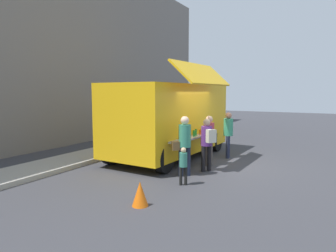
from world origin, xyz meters
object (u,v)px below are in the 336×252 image
customer_mid_with_backpack (207,139)px  customer_front_ordering (209,136)px  child_near_queue (183,163)px  trash_bin (163,131)px  traffic_cone_orange (140,194)px  customer_extra_browsing (228,131)px  customer_rear_waiting (184,141)px  food_truck_main (170,118)px

customer_mid_with_backpack → customer_front_ordering: bearing=-36.3°
child_near_queue → trash_bin: bearing=-1.1°
traffic_cone_orange → customer_mid_with_backpack: (3.43, -0.20, 0.74)m
customer_extra_browsing → traffic_cone_orange: bearing=75.9°
customer_extra_browsing → child_near_queue: customer_extra_browsing is taller
trash_bin → customer_rear_waiting: customer_rear_waiting is taller
traffic_cone_orange → child_near_queue: bearing=-5.3°
traffic_cone_orange → customer_rear_waiting: bearing=4.4°
customer_front_ordering → customer_mid_with_backpack: 0.78m
food_truck_main → trash_bin: size_ratio=5.82×
trash_bin → customer_rear_waiting: 6.93m
customer_mid_with_backpack → customer_rear_waiting: customer_rear_waiting is taller
trash_bin → food_truck_main: bearing=-146.7°
customer_mid_with_backpack → customer_rear_waiting: 0.91m
food_truck_main → customer_mid_with_backpack: bearing=-119.9°
food_truck_main → customer_rear_waiting: 2.72m
customer_extra_browsing → trash_bin: bearing=-43.3°
customer_mid_with_backpack → trash_bin: bearing=-11.9°
customer_front_ordering → child_near_queue: 2.41m
food_truck_main → customer_rear_waiting: (-2.11, -1.65, -0.46)m
traffic_cone_orange → trash_bin: size_ratio=0.57×
traffic_cone_orange → customer_extra_browsing: customer_extra_browsing is taller
trash_bin → customer_extra_browsing: size_ratio=0.56×
customer_extra_browsing → child_near_queue: bearing=77.6°
food_truck_main → traffic_cone_orange: bearing=-156.2°
customer_rear_waiting → customer_extra_browsing: 3.11m
trash_bin → customer_extra_browsing: (-2.56, -4.32, 0.55)m
food_truck_main → customer_extra_browsing: (0.97, -2.00, -0.49)m
customer_extra_browsing → customer_front_ordering: bearing=70.2°
traffic_cone_orange → customer_extra_browsing: bearing=-1.5°
trash_bin → customer_extra_browsing: bearing=-120.7°
food_truck_main → customer_extra_browsing: size_ratio=3.25×
customer_mid_with_backpack → child_near_queue: bearing=125.0°
customer_front_ordering → customer_mid_with_backpack: (-0.74, -0.24, 0.01)m
customer_front_ordering → child_near_queue: size_ratio=1.66×
food_truck_main → traffic_cone_orange: food_truck_main is taller
food_truck_main → customer_front_ordering: food_truck_main is taller
traffic_cone_orange → customer_rear_waiting: 2.73m
customer_extra_browsing → child_near_queue: 3.91m
customer_mid_with_backpack → customer_extra_browsing: 2.27m
food_truck_main → customer_rear_waiting: food_truck_main is taller
customer_extra_browsing → child_near_queue: (-3.89, -0.02, -0.42)m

